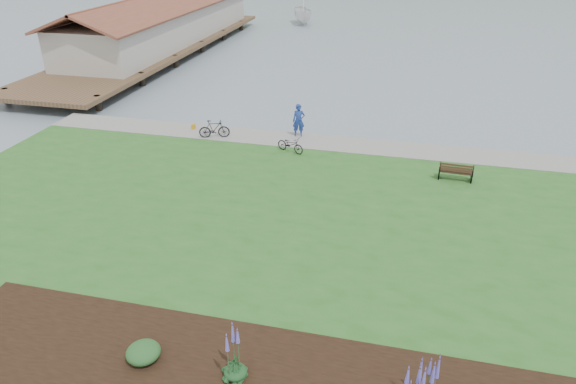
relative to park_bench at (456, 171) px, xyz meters
The scene contains 13 objects.
ground 6.86m from the park_bench, 146.44° to the right, with size 600.00×600.00×0.00m, color slate.
lawn 8.11m from the park_bench, 134.54° to the right, with size 34.00×20.00×0.40m, color #255A1F.
shoreline_path 6.50m from the park_bench, 151.04° to the left, with size 34.00×2.20×0.03m, color gray.
pier_pavilion 35.02m from the park_bench, 137.22° to the left, with size 8.00×36.00×5.40m.
park_bench is the anchor object (origin of this frame).
person 9.01m from the park_bench, 155.43° to the left, with size 0.78×0.54×2.16m, color navy.
bicycle_a 8.25m from the park_bench, 169.61° to the left, with size 1.58×0.55×0.83m, color black.
bicycle_b 12.86m from the park_bench, 169.02° to the left, with size 1.69×0.49×1.02m, color black.
sailboat 44.62m from the park_bench, 111.00° to the left, with size 8.82×8.98×23.26m, color silver.
pannier 14.71m from the park_bench, 166.48° to the left, with size 0.18×0.28×0.29m, color #BF8B16.
echium_1 13.18m from the park_bench, 95.61° to the right, with size 0.62×0.62×1.74m.
echium_4 14.69m from the park_bench, 114.38° to the right, with size 0.62×0.62×2.05m.
shrub_0 15.93m from the park_bench, 122.90° to the right, with size 0.93×0.93×0.46m, color #1E4C21.
Camera 1 is at (3.17, -18.61, 10.82)m, focal length 32.00 mm.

